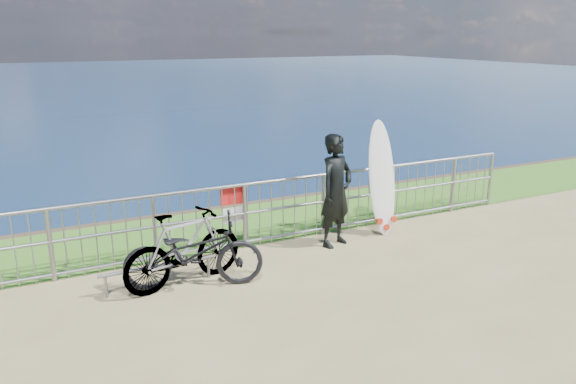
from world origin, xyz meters
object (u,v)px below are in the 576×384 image
surfboard (382,182)px  surfer (336,191)px  bicycle_near (193,253)px  bicycle_far (184,248)px

surfboard → surfer: bearing=-170.9°
surfer → bicycle_near: surfer is taller
bicycle_near → bicycle_far: bicycle_far is taller
surfer → bicycle_near: 2.74m
surfboard → bicycle_far: size_ratio=1.10×
surfer → bicycle_far: 2.81m
surfer → surfboard: surfboard is taller
surfboard → bicycle_far: (-3.80, -0.58, -0.39)m
bicycle_far → bicycle_near: bearing=-155.3°
surfboard → bicycle_far: 3.86m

